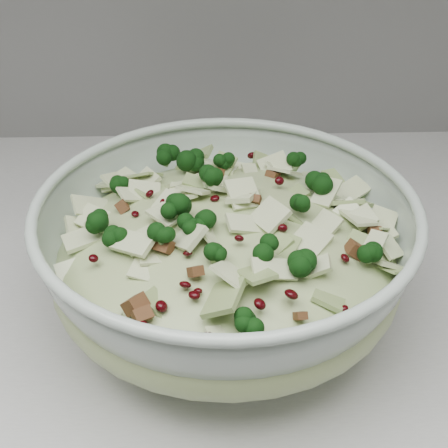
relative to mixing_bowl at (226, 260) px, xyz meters
name	(u,v)px	position (x,y,z in m)	size (l,w,h in m)	color
mixing_bowl	(226,260)	(0.00, 0.00, 0.00)	(0.36, 0.36, 0.13)	#B0C1B3
salad	(226,240)	(0.00, 0.00, 0.02)	(0.40, 0.40, 0.13)	#A6B67D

